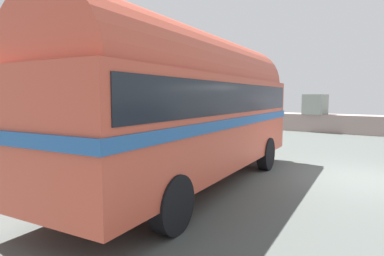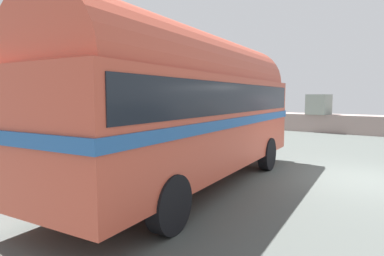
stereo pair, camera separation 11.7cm
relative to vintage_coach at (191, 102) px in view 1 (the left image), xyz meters
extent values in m
cube|color=#4A4F4C|center=(3.30, 3.17, -2.04)|extent=(32.00, 26.00, 0.02)
cube|color=#A39586|center=(-8.80, 14.95, -0.33)|extent=(1.44, 1.38, 1.24)
sphere|color=#A27573|center=(-4.73, 15.37, -0.50)|extent=(0.89, 0.89, 0.89)
cube|color=gray|center=(-1.26, 14.53, -0.34)|extent=(1.32, 1.34, 1.22)
cylinder|color=black|center=(-1.44, 2.43, -1.55)|extent=(0.41, 0.99, 0.96)
cylinder|color=black|center=(0.74, 2.72, -1.55)|extent=(0.41, 0.99, 0.96)
cylinder|color=black|center=(-0.74, -2.73, -1.55)|extent=(0.41, 0.99, 0.96)
cylinder|color=black|center=(1.45, -2.44, -1.55)|extent=(0.41, 0.99, 0.96)
cube|color=#C44D38|center=(0.00, 0.00, -0.48)|extent=(3.51, 8.65, 2.10)
cylinder|color=#C44D38|center=(0.00, 0.00, 0.57)|extent=(3.27, 8.29, 2.20)
cube|color=#285B9C|center=(0.00, 0.00, -0.42)|extent=(3.57, 8.74, 0.20)
cube|color=black|center=(0.00, 0.00, 0.10)|extent=(3.50, 8.32, 0.64)
cube|color=silver|center=(-0.58, 4.23, -1.35)|extent=(2.28, 0.47, 0.28)
cylinder|color=black|center=(-6.90, 2.92, -1.55)|extent=(0.50, 1.00, 0.96)
cylinder|color=black|center=(-4.76, 3.45, -1.55)|extent=(0.50, 1.00, 0.96)
cylinder|color=black|center=(-3.50, -1.60, -1.55)|extent=(0.50, 1.00, 0.96)
cube|color=#CF4332|center=(-5.20, 0.66, -0.48)|extent=(4.36, 8.73, 2.10)
cylinder|color=#CF4332|center=(-5.20, 0.66, 0.57)|extent=(4.08, 8.36, 2.20)
cube|color=orange|center=(-5.20, 0.66, -0.42)|extent=(4.43, 8.82, 0.20)
cube|color=black|center=(-5.20, 0.66, 0.10)|extent=(4.31, 8.41, 0.64)
cube|color=silver|center=(-6.23, 4.80, -1.35)|extent=(2.25, 0.71, 0.28)
camera|label=1|loc=(4.67, -6.26, 0.13)|focal=30.60mm
camera|label=2|loc=(4.77, -6.19, 0.13)|focal=30.60mm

